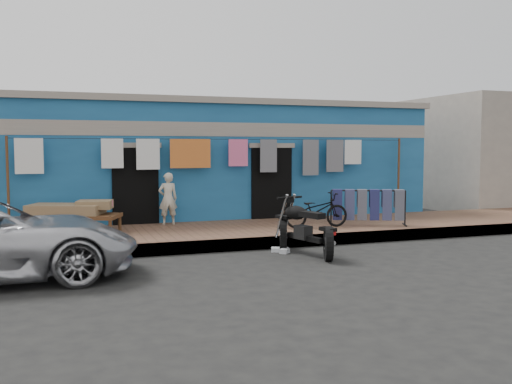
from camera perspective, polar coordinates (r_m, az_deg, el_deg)
name	(u,v)px	position (r m, az deg, el deg)	size (l,w,h in m)	color
ground	(293,263)	(10.39, 3.69, -7.14)	(80.00, 80.00, 0.00)	black
sidewalk	(242,233)	(13.14, -1.45, -4.15)	(28.00, 3.00, 0.25)	brown
curb	(263,243)	(11.78, 0.73, -5.13)	(28.00, 0.10, 0.25)	gray
building	(200,162)	(16.83, -5.66, 3.04)	(12.20, 5.20, 3.36)	navy
neighbor_right	(499,153)	(22.20, 23.17, 3.58)	(6.00, 5.00, 3.80)	#9E9384
clothesline	(221,158)	(14.15, -3.50, 3.37)	(10.06, 0.06, 2.10)	brown
seated_person	(168,199)	(13.78, -8.80, -0.66)	(0.45, 0.30, 1.25)	beige
bicycle	(317,206)	(13.21, 6.07, -1.44)	(0.53, 1.51, 0.98)	black
motorcycle	(305,227)	(11.09, 4.90, -3.49)	(1.04, 1.82, 1.11)	black
charpoy	(76,217)	(13.01, -17.60, -2.41)	(2.17, 1.60, 0.66)	brown
jeans_rack	(368,207)	(13.79, 11.13, -1.46)	(1.83, 1.07, 0.88)	black
litter_a	(285,251)	(11.36, 2.87, -5.92)	(0.20, 0.15, 0.09)	silver
litter_b	(285,249)	(11.60, 2.88, -5.74)	(0.14, 0.11, 0.07)	silver
litter_c	(276,250)	(11.52, 1.96, -5.78)	(0.21, 0.16, 0.08)	silver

